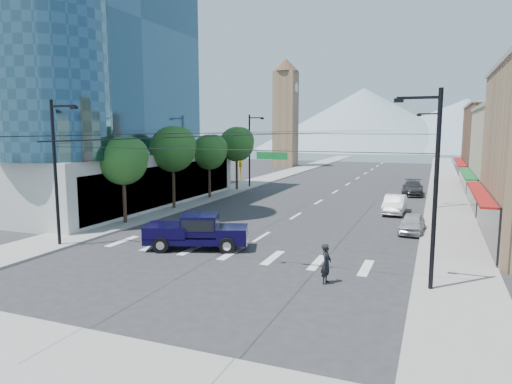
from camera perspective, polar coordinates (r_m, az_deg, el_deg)
ground at (r=25.72m, az=-4.11°, el=-8.53°), size 160.00×160.00×0.00m
sidewalk_left at (r=66.63m, az=1.51°, el=1.70°), size 4.00×120.00×0.15m
sidewalk_right at (r=62.63m, az=22.60°, el=0.70°), size 4.00×120.00×0.15m
sidewalk_cross at (r=16.48m, az=-23.57°, el=-18.66°), size 28.00×4.00×0.15m
office_tower at (r=52.18m, az=-24.81°, el=15.11°), size 29.50×27.00×30.00m
clock_tower at (r=88.57m, az=3.73°, el=10.07°), size 4.80×4.80×20.40m
mountain_left at (r=174.16m, az=13.27°, el=8.92°), size 80.00×80.00×22.00m
mountain_right at (r=182.45m, az=24.76°, el=7.73°), size 90.00×90.00×18.00m
tree_near at (r=35.82m, az=-16.03°, el=3.95°), size 3.65×3.64×6.71m
tree_midnear at (r=41.54m, az=-10.15°, el=5.47°), size 4.09×4.09×7.52m
tree_midfar at (r=47.66m, az=-5.70°, el=5.13°), size 3.65×3.64×6.71m
tree_far at (r=53.95m, az=-2.28°, el=6.12°), size 4.09×4.09×7.52m
signal_rig at (r=23.84m, az=-4.85°, el=1.56°), size 21.80×0.20×9.00m
lamp_pole_nw at (r=56.48m, az=-0.70°, el=5.54°), size 2.00×0.25×9.00m
lamp_pole_ne at (r=44.27m, az=21.53°, el=4.34°), size 2.00×0.25×9.00m
pickup_truck at (r=28.11m, az=-7.48°, el=-4.82°), size 6.65×4.19×2.13m
pedestrian at (r=22.03m, az=8.77°, el=-8.84°), size 0.51×0.73×1.91m
parked_car_near at (r=33.91m, az=18.93°, el=-3.73°), size 1.80×4.06×1.36m
parked_car_mid at (r=41.25m, az=16.95°, el=-1.47°), size 1.80×4.87×1.59m
parked_car_far at (r=53.31m, az=18.99°, el=0.49°), size 2.39×5.50×1.57m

